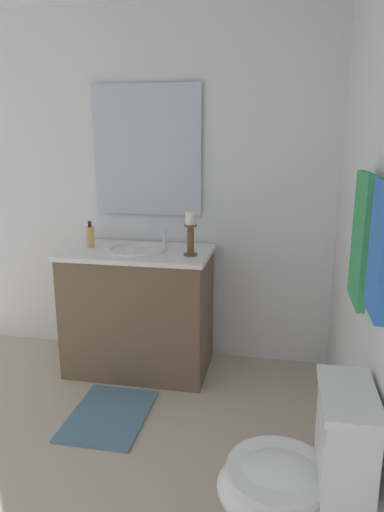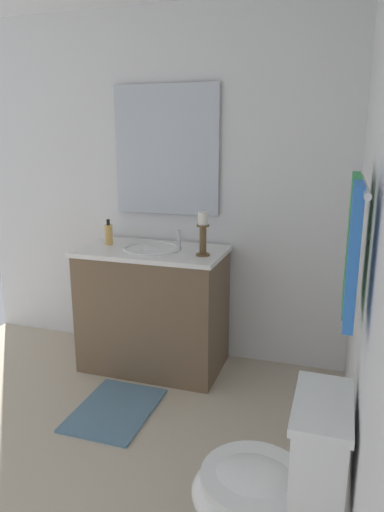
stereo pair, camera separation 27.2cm
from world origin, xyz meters
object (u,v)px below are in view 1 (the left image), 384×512
at_px(mirror, 147,151).
at_px(towel_near_vanity, 361,239).
at_px(candle_holder_tall, 190,233).
at_px(bath_mat, 109,415).
at_px(soap_bottle, 90,236).
at_px(towel_bar, 381,182).
at_px(towel_center, 380,250).
at_px(sink_basin, 138,256).
at_px(toilet, 297,482).
at_px(vanity_cabinet, 139,310).

height_order(mirror, towel_near_vanity, mirror).
relative_size(candle_holder_tall, bath_mat, 0.47).
bearing_deg(candle_holder_tall, soap_bottle, -97.94).
bearing_deg(towel_near_vanity, towel_bar, 5.67).
bearing_deg(towel_near_vanity, mirror, -136.79).
xyz_separation_m(candle_holder_tall, soap_bottle, (-0.10, -0.72, -0.07)).
distance_m(candle_holder_tall, towel_center, 1.62).
bearing_deg(sink_basin, towel_bar, 45.81).
bearing_deg(soap_bottle, toilet, 43.81).
xyz_separation_m(candle_holder_tall, towel_center, (1.34, 0.87, 0.24)).
bearing_deg(mirror, towel_bar, 39.98).
bearing_deg(bath_mat, soap_bottle, -152.36).
bearing_deg(soap_bottle, sink_basin, 84.48).
bearing_deg(soap_bottle, towel_bar, 51.90).
bearing_deg(bath_mat, vanity_cabinet, -180.00).
bearing_deg(bath_mat, towel_center, 57.81).
distance_m(toilet, bath_mat, 1.36).
relative_size(mirror, toilet, 1.18).
distance_m(sink_basin, mirror, 0.74).
bearing_deg(mirror, soap_bottle, -54.44).
relative_size(candle_holder_tall, towel_bar, 0.39).
relative_size(sink_basin, towel_center, 0.94).
xyz_separation_m(soap_bottle, towel_center, (1.44, 1.59, 0.32)).
bearing_deg(toilet, mirror, -148.37).
relative_size(vanity_cabinet, soap_bottle, 5.52).
xyz_separation_m(vanity_cabinet, soap_bottle, (-0.03, -0.34, 0.50)).
bearing_deg(towel_near_vanity, bath_mat, -108.72).
height_order(soap_bottle, toilet, soap_bottle).
xyz_separation_m(vanity_cabinet, toilet, (1.41, 1.04, -0.06)).
xyz_separation_m(mirror, towel_near_vanity, (1.33, 1.25, -0.29)).
bearing_deg(soap_bottle, mirror, 125.56).
height_order(sink_basin, mirror, mirror).
height_order(towel_near_vanity, towel_center, same).
xyz_separation_m(sink_basin, bath_mat, (0.62, -0.00, -0.81)).
bearing_deg(candle_holder_tall, mirror, -132.63).
bearing_deg(toilet, towel_near_vanity, 150.83).
distance_m(vanity_cabinet, towel_center, 2.05).
height_order(mirror, towel_center, mirror).
height_order(sink_basin, bath_mat, sink_basin).
distance_m(vanity_cabinet, candle_holder_tall, 0.69).
relative_size(mirror, candle_holder_tall, 3.17).
distance_m(toilet, towel_bar, 1.11).
xyz_separation_m(toilet, bath_mat, (-0.79, -1.04, -0.36)).
distance_m(towel_center, bath_mat, 1.93).
height_order(mirror, candle_holder_tall, mirror).
bearing_deg(candle_holder_tall, towel_bar, 37.39).
bearing_deg(sink_basin, towel_near_vanity, 49.95).
xyz_separation_m(vanity_cabinet, towel_center, (1.41, 1.25, 0.82)).
height_order(candle_holder_tall, bath_mat, candle_holder_tall).
height_order(vanity_cabinet, toilet, vanity_cabinet).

